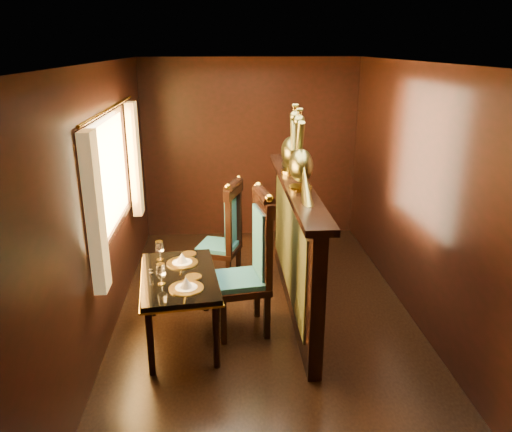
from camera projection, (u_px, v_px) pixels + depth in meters
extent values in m
plane|color=black|center=(265.00, 320.00, 5.06)|extent=(5.00, 5.00, 0.00)
cube|color=black|center=(250.00, 150.00, 7.01)|extent=(3.00, 0.04, 2.50)
cube|color=black|center=(314.00, 365.00, 2.30)|extent=(3.00, 0.04, 2.50)
cube|color=black|center=(103.00, 206.00, 4.56)|extent=(0.04, 5.00, 2.50)
cube|color=black|center=(423.00, 200.00, 4.75)|extent=(0.04, 5.00, 2.50)
cube|color=beige|center=(267.00, 63.00, 4.25)|extent=(3.00, 5.00, 0.04)
cube|color=#FFC672|center=(108.00, 177.00, 4.77)|extent=(0.01, 1.70, 1.05)
cube|color=#FCA744|center=(95.00, 214.00, 3.88)|extent=(0.10, 0.22, 1.30)
cube|color=#FCA744|center=(135.00, 160.00, 5.71)|extent=(0.10, 0.22, 1.30)
cylinder|color=gold|center=(110.00, 108.00, 4.57)|extent=(0.03, 2.20, 0.03)
cube|color=black|center=(294.00, 249.00, 5.15)|extent=(0.12, 2.60, 1.30)
cube|color=#353618|center=(288.00, 244.00, 5.13)|extent=(0.02, 2.20, 0.95)
cube|color=black|center=(296.00, 185.00, 4.93)|extent=(0.26, 2.70, 0.06)
cube|color=black|center=(179.00, 277.00, 4.53)|extent=(0.80, 1.19, 0.04)
cube|color=gold|center=(179.00, 280.00, 4.54)|extent=(0.82, 1.21, 0.02)
cylinder|color=black|center=(150.00, 343.00, 4.14)|extent=(0.06, 0.06, 0.61)
cylinder|color=black|center=(216.00, 336.00, 4.23)|extent=(0.06, 0.06, 0.61)
cylinder|color=black|center=(151.00, 289.00, 5.06)|extent=(0.06, 0.06, 0.61)
cylinder|color=black|center=(205.00, 284.00, 5.16)|extent=(0.06, 0.06, 0.61)
cylinder|color=orange|center=(186.00, 288.00, 4.27)|extent=(0.30, 0.30, 0.01)
cone|color=white|center=(186.00, 282.00, 4.25)|extent=(0.11, 0.11, 0.10)
cylinder|color=orange|center=(182.00, 263.00, 4.76)|extent=(0.30, 0.30, 0.01)
cone|color=white|center=(182.00, 258.00, 4.75)|extent=(0.11, 0.11, 0.10)
cylinder|color=silver|center=(151.00, 276.00, 4.45)|extent=(0.03, 0.03, 0.06)
cylinder|color=silver|center=(151.00, 272.00, 4.51)|extent=(0.03, 0.03, 0.06)
cube|color=black|center=(241.00, 285.00, 4.75)|extent=(0.58, 0.58, 0.07)
cube|color=#154F62|center=(241.00, 280.00, 4.73)|extent=(0.52, 0.52, 0.05)
cube|color=#154F62|center=(263.00, 242.00, 4.66)|extent=(0.10, 0.39, 0.65)
cube|color=black|center=(223.00, 322.00, 4.60)|extent=(0.05, 0.05, 0.45)
cube|color=black|center=(267.00, 317.00, 4.69)|extent=(0.05, 0.05, 0.45)
cube|color=black|center=(216.00, 301.00, 4.98)|extent=(0.05, 0.05, 0.45)
cube|color=black|center=(257.00, 296.00, 5.07)|extent=(0.05, 0.05, 0.45)
sphere|color=gold|center=(269.00, 198.00, 4.31)|extent=(0.08, 0.08, 0.08)
sphere|color=gold|center=(258.00, 186.00, 4.69)|extent=(0.08, 0.08, 0.08)
cube|color=black|center=(218.00, 250.00, 5.70)|extent=(0.57, 0.57, 0.06)
cube|color=#154F62|center=(218.00, 246.00, 5.68)|extent=(0.52, 0.52, 0.05)
cube|color=#154F62|center=(234.00, 220.00, 5.53)|extent=(0.15, 0.34, 0.58)
cube|color=black|center=(198.00, 273.00, 5.65)|extent=(0.05, 0.05, 0.40)
cube|color=black|center=(229.00, 277.00, 5.56)|extent=(0.05, 0.05, 0.40)
cube|color=black|center=(209.00, 260.00, 5.99)|extent=(0.05, 0.05, 0.40)
cube|color=black|center=(239.00, 263.00, 5.89)|extent=(0.05, 0.05, 0.40)
sphere|color=gold|center=(228.00, 187.00, 5.21)|extent=(0.07, 0.07, 0.07)
sphere|color=gold|center=(238.00, 178.00, 5.55)|extent=(0.07, 0.07, 0.07)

